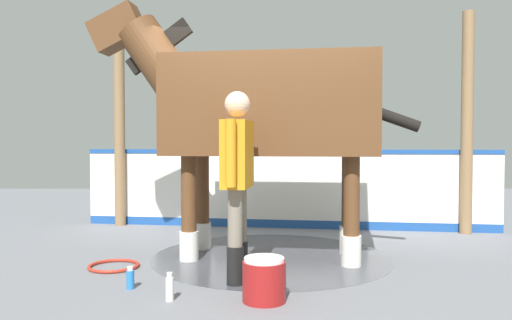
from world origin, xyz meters
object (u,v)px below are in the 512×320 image
at_px(bottle_spray, 130,279).
at_px(bottle_shampoo, 170,288).
at_px(hose_coil, 114,266).
at_px(horse, 260,108).
at_px(wash_bucket, 264,280).
at_px(handler, 237,172).

bearing_deg(bottle_spray, bottle_shampoo, -129.34).
bearing_deg(hose_coil, horse, -71.70).
height_order(wash_bucket, bottle_shampoo, wash_bucket).
relative_size(handler, bottle_spray, 8.83).
relative_size(handler, wash_bucket, 4.90).
xyz_separation_m(wash_bucket, bottle_spray, (0.33, 1.13, -0.08)).
relative_size(wash_bucket, bottle_shampoo, 1.54).
distance_m(handler, bottle_spray, 1.28).
xyz_separation_m(handler, bottle_spray, (-0.24, 0.90, -0.89)).
xyz_separation_m(handler, bottle_shampoo, (-0.55, 0.51, -0.87)).
xyz_separation_m(wash_bucket, hose_coil, (1.04, 1.47, -0.15)).
bearing_deg(bottle_spray, hose_coil, 25.89).
relative_size(handler, hose_coil, 3.37).
distance_m(wash_bucket, bottle_spray, 1.18).
bearing_deg(bottle_spray, wash_bucket, -106.38).
height_order(horse, handler, horse).
bearing_deg(bottle_shampoo, hose_coil, 35.45).
distance_m(horse, bottle_shampoo, 2.25).
bearing_deg(horse, bottle_shampoo, 72.59).
distance_m(bottle_spray, hose_coil, 0.79).
height_order(bottle_spray, hose_coil, bottle_spray).
distance_m(bottle_shampoo, bottle_spray, 0.50).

